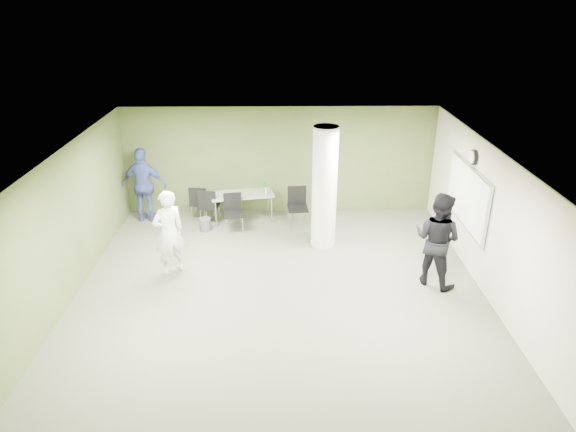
{
  "coord_description": "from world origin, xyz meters",
  "views": [
    {
      "loc": [
        0.02,
        -8.71,
        5.49
      ],
      "look_at": [
        0.17,
        1.0,
        1.16
      ],
      "focal_mm": 32.0,
      "sensor_mm": 36.0,
      "label": 1
    }
  ],
  "objects_px": {
    "man_black": "(437,240)",
    "chair_back_left": "(199,201)",
    "folding_table": "(243,195)",
    "woman_white": "(169,233)",
    "man_blue": "(144,185)"
  },
  "relations": [
    {
      "from": "folding_table",
      "to": "chair_back_left",
      "type": "height_order",
      "value": "folding_table"
    },
    {
      "from": "folding_table",
      "to": "chair_back_left",
      "type": "bearing_deg",
      "value": 169.01
    },
    {
      "from": "man_blue",
      "to": "chair_back_left",
      "type": "bearing_deg",
      "value": -174.16
    },
    {
      "from": "man_black",
      "to": "chair_back_left",
      "type": "bearing_deg",
      "value": 10.49
    },
    {
      "from": "man_black",
      "to": "man_blue",
      "type": "bearing_deg",
      "value": 15.78
    },
    {
      "from": "folding_table",
      "to": "man_blue",
      "type": "xyz_separation_m",
      "value": [
        -2.47,
        0.05,
        0.27
      ]
    },
    {
      "from": "folding_table",
      "to": "woman_white",
      "type": "bearing_deg",
      "value": -128.03
    },
    {
      "from": "man_black",
      "to": "man_blue",
      "type": "distance_m",
      "value": 7.22
    },
    {
      "from": "folding_table",
      "to": "man_black",
      "type": "relative_size",
      "value": 0.85
    },
    {
      "from": "folding_table",
      "to": "man_blue",
      "type": "distance_m",
      "value": 2.49
    },
    {
      "from": "folding_table",
      "to": "woman_white",
      "type": "xyz_separation_m",
      "value": [
        -1.34,
        -2.6,
        0.22
      ]
    },
    {
      "from": "chair_back_left",
      "to": "woman_white",
      "type": "xyz_separation_m",
      "value": [
        -0.23,
        -2.61,
        0.36
      ]
    },
    {
      "from": "woman_white",
      "to": "folding_table",
      "type": "bearing_deg",
      "value": -153.63
    },
    {
      "from": "chair_back_left",
      "to": "man_blue",
      "type": "height_order",
      "value": "man_blue"
    },
    {
      "from": "chair_back_left",
      "to": "man_black",
      "type": "xyz_separation_m",
      "value": [
        5.13,
        -3.12,
        0.42
      ]
    }
  ]
}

